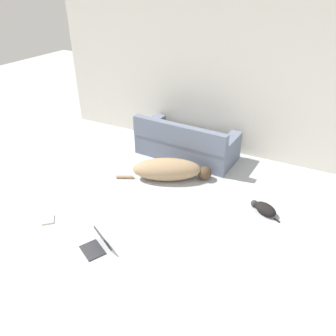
# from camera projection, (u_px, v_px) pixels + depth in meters

# --- Properties ---
(ground_plane) EXTENTS (20.00, 20.00, 0.00)m
(ground_plane) POSITION_uv_depth(u_px,v_px,m) (124.00, 310.00, 3.31)
(ground_plane) COLOR #ADB2B7
(wall_back) EXTENTS (7.50, 0.06, 2.68)m
(wall_back) POSITION_uv_depth(u_px,v_px,m) (245.00, 82.00, 5.59)
(wall_back) COLOR silver
(wall_back) RESTS_ON ground_plane
(couch) EXTENTS (1.83, 0.92, 0.74)m
(couch) POSITION_uv_depth(u_px,v_px,m) (186.00, 144.00, 6.00)
(couch) COLOR slate
(couch) RESTS_ON ground_plane
(dog) EXTENTS (1.48, 0.89, 0.36)m
(dog) POSITION_uv_depth(u_px,v_px,m) (169.00, 170.00, 5.36)
(dog) COLOR #A38460
(dog) RESTS_ON ground_plane
(cat) EXTENTS (0.48, 0.33, 0.15)m
(cat) POSITION_uv_depth(u_px,v_px,m) (264.00, 208.00, 4.63)
(cat) COLOR black
(cat) RESTS_ON ground_plane
(laptop_open) EXTENTS (0.41, 0.41, 0.23)m
(laptop_open) POSITION_uv_depth(u_px,v_px,m) (98.00, 243.00, 4.03)
(laptop_open) COLOR #2D2D33
(laptop_open) RESTS_ON ground_plane
(book_cream) EXTENTS (0.24, 0.24, 0.02)m
(book_cream) POSITION_uv_depth(u_px,v_px,m) (48.00, 220.00, 4.51)
(book_cream) COLOR beige
(book_cream) RESTS_ON ground_plane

